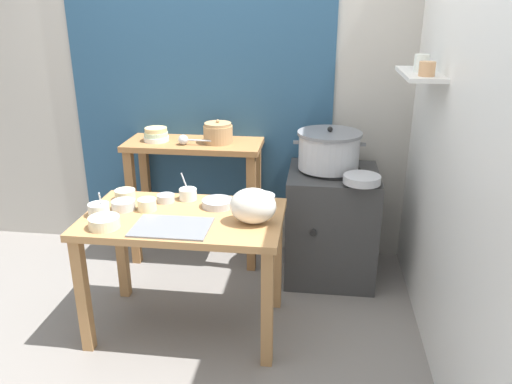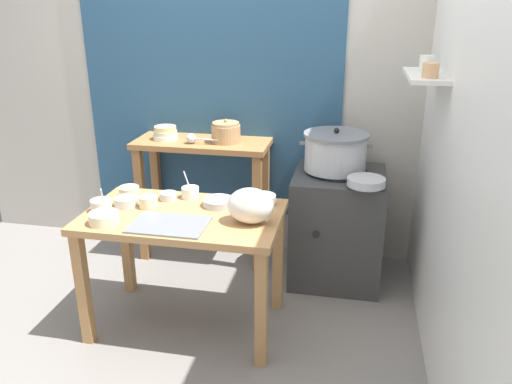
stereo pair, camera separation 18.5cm
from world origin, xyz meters
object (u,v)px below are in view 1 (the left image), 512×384
object	(u,v)px
back_shelf_table	(195,172)
prep_bowl_2	(188,194)
wide_pan	(362,179)
prep_bowl_7	(147,204)
prep_bowl_0	(123,205)
prep_bowl_5	(166,198)
steamer_pot	(329,150)
stove_block	(331,224)
prep_bowl_6	(218,203)
prep_bowl_3	(104,222)
prep_bowl_1	(262,199)
prep_table	(184,233)
serving_tray	(172,227)
bowl_stack_enamel	(156,135)
prep_bowl_4	(125,194)
ladle	(185,140)
plastic_bag	(253,206)
clay_pot	(218,133)
prep_bowl_8	(99,209)

from	to	relation	value
back_shelf_table	prep_bowl_2	distance (m)	0.65
wide_pan	prep_bowl_7	world-z (taller)	wide_pan
prep_bowl_0	prep_bowl_5	size ratio (longest dim) A/B	1.30
back_shelf_table	prep_bowl_5	size ratio (longest dim) A/B	9.38
steamer_pot	prep_bowl_7	world-z (taller)	steamer_pot
prep_bowl_0	stove_block	bearing A→B (deg)	30.63
prep_bowl_6	prep_bowl_3	bearing A→B (deg)	-145.79
wide_pan	prep_bowl_5	distance (m)	1.19
steamer_pot	wide_pan	world-z (taller)	steamer_pot
prep_bowl_1	prep_bowl_5	distance (m)	0.56
prep_table	prep_bowl_6	world-z (taller)	prep_bowl_6
back_shelf_table	prep_bowl_1	xyz separation A→B (m)	(0.56, -0.65, 0.07)
serving_tray	prep_bowl_3	size ratio (longest dim) A/B	2.48
wide_pan	prep_bowl_3	distance (m)	1.53
prep_bowl_7	back_shelf_table	bearing A→B (deg)	85.27
serving_tray	bowl_stack_enamel	bearing A→B (deg)	111.08
serving_tray	wide_pan	xyz separation A→B (m)	(1.01, 0.66, 0.08)
steamer_pot	prep_bowl_0	world-z (taller)	steamer_pot
prep_table	prep_bowl_2	size ratio (longest dim) A/B	6.56
back_shelf_table	wide_pan	world-z (taller)	back_shelf_table
prep_bowl_3	prep_bowl_4	bearing A→B (deg)	95.43
bowl_stack_enamel	wide_pan	xyz separation A→B (m)	(1.41, -0.37, -0.14)
ladle	prep_bowl_3	size ratio (longest dim) A/B	1.65
prep_bowl_7	stove_block	bearing A→B (deg)	33.69
prep_table	prep_bowl_7	size ratio (longest dim) A/B	10.48
steamer_pot	prep_bowl_4	distance (m)	1.34
prep_bowl_3	prep_table	bearing A→B (deg)	29.96
ladle	prep_bowl_7	bearing A→B (deg)	-92.21
stove_block	steamer_pot	bearing A→B (deg)	153.38
steamer_pot	prep_bowl_3	size ratio (longest dim) A/B	2.93
prep_bowl_6	plastic_bag	bearing A→B (deg)	-40.47
plastic_bag	wide_pan	xyz separation A→B (m)	(0.60, 0.54, -0.01)
prep_bowl_0	prep_bowl_2	xyz separation A→B (m)	(0.32, 0.20, 0.01)
back_shelf_table	steamer_pot	xyz separation A→B (m)	(0.95, -0.11, 0.23)
prep_bowl_1	prep_bowl_3	size ratio (longest dim) A/B	0.97
prep_table	prep_bowl_6	size ratio (longest dim) A/B	6.17
stove_block	prep_bowl_2	distance (m)	1.07
clay_pot	prep_bowl_2	world-z (taller)	clay_pot
plastic_bag	prep_bowl_5	xyz separation A→B (m)	(-0.55, 0.23, -0.07)
prep_bowl_3	prep_bowl_2	bearing A→B (deg)	53.48
prep_table	prep_bowl_6	distance (m)	0.26
bowl_stack_enamel	serving_tray	distance (m)	1.13
steamer_pot	plastic_bag	xyz separation A→B (m)	(-0.40, -0.81, -0.09)
steamer_pot	prep_bowl_4	xyz separation A→B (m)	(-1.20, -0.58, -0.15)
clay_pot	prep_bowl_0	xyz separation A→B (m)	(-0.38, -0.84, -0.22)
prep_bowl_1	prep_bowl_4	world-z (taller)	prep_bowl_4
stove_block	prep_bowl_4	xyz separation A→B (m)	(-1.24, -0.56, 0.37)
back_shelf_table	plastic_bag	world-z (taller)	plastic_bag
prep_bowl_3	prep_bowl_8	world-z (taller)	prep_bowl_8
prep_bowl_3	prep_bowl_5	size ratio (longest dim) A/B	1.58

